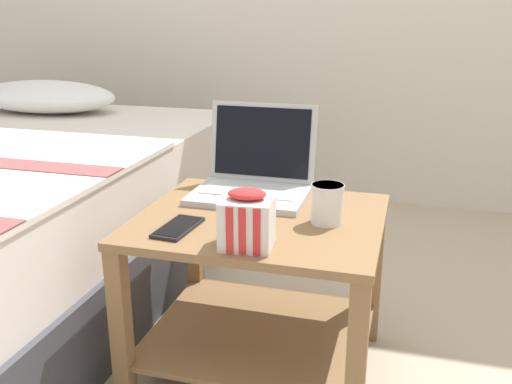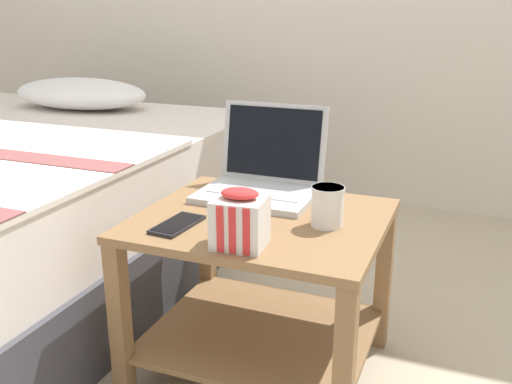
{
  "view_description": "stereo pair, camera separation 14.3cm",
  "coord_description": "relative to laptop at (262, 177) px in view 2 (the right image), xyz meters",
  "views": [
    {
      "loc": [
        0.37,
        -1.36,
        0.99
      ],
      "look_at": [
        0.0,
        -0.04,
        0.55
      ],
      "focal_mm": 40.0,
      "sensor_mm": 36.0,
      "label": 1
    },
    {
      "loc": [
        0.51,
        -1.31,
        0.99
      ],
      "look_at": [
        0.0,
        -0.04,
        0.55
      ],
      "focal_mm": 40.0,
      "sensor_mm": 36.0,
      "label": 2
    }
  ],
  "objects": [
    {
      "name": "ground_plane",
      "position": [
        0.07,
        -0.18,
        -0.52
      ],
      "size": [
        8.0,
        8.0,
        0.0
      ],
      "primitive_type": "plane",
      "color": "tan"
    },
    {
      "name": "laptop",
      "position": [
        0.0,
        0.0,
        0.0
      ],
      "size": [
        0.33,
        0.29,
        0.25
      ],
      "color": "#B7BABC",
      "rests_on": "bedside_table"
    },
    {
      "name": "cell_phone",
      "position": [
        -0.1,
        -0.33,
        -0.05
      ],
      "size": [
        0.09,
        0.16,
        0.01
      ],
      "color": "black",
      "rests_on": "bedside_table"
    },
    {
      "name": "mug_front_left",
      "position": [
        0.24,
        -0.18,
        0.01
      ],
      "size": [
        0.08,
        0.13,
        0.1
      ],
      "color": "white",
      "rests_on": "bedside_table"
    },
    {
      "name": "snack_bag",
      "position": [
        0.09,
        -0.38,
        0.01
      ],
      "size": [
        0.13,
        0.12,
        0.14
      ],
      "color": "silver",
      "rests_on": "bedside_table"
    },
    {
      "name": "bedside_table",
      "position": [
        0.07,
        -0.18,
        -0.21
      ],
      "size": [
        0.64,
        0.55,
        0.47
      ],
      "color": "olive",
      "rests_on": "ground_plane"
    }
  ]
}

